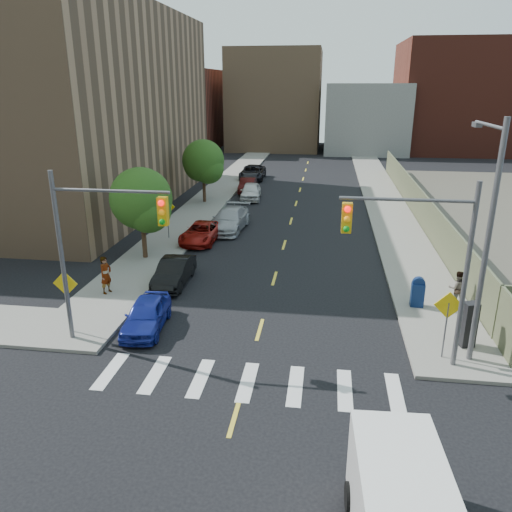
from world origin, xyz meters
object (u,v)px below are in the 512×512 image
(parked_car_blue, at_px, (146,315))
(parked_car_silver, at_px, (229,219))
(parked_car_black, at_px, (174,272))
(parked_car_grey, at_px, (253,172))
(parked_car_white, at_px, (251,191))
(parked_car_maroon, at_px, (248,185))
(pedestrian_west, at_px, (106,275))
(mailbox, at_px, (418,292))
(pedestrian_east, at_px, (457,288))
(payphone, at_px, (468,324))
(parked_car_red, at_px, (202,233))

(parked_car_blue, xyz_separation_m, parked_car_silver, (0.61, 15.51, 0.12))
(parked_car_black, distance_m, parked_car_grey, 30.55)
(parked_car_black, distance_m, parked_car_white, 20.63)
(parked_car_blue, height_order, parked_car_black, parked_car_black)
(parked_car_maroon, distance_m, pedestrian_west, 25.70)
(parked_car_white, height_order, mailbox, mailbox)
(pedestrian_east, bearing_deg, payphone, 82.48)
(parked_car_grey, distance_m, pedestrian_west, 32.54)
(parked_car_black, bearing_deg, parked_car_white, 86.59)
(parked_car_red, xyz_separation_m, parked_car_silver, (1.30, 3.03, 0.14))
(parked_car_grey, distance_m, mailbox, 34.25)
(parked_car_black, distance_m, parked_car_silver, 10.50)
(parked_car_blue, xyz_separation_m, parked_car_maroon, (-0.16, 28.68, 0.01))
(mailbox, height_order, pedestrian_west, pedestrian_west)
(payphone, relative_size, pedestrian_west, 0.98)
(parked_car_silver, xyz_separation_m, parked_car_grey, (-1.30, 20.09, -0.02))
(parked_car_grey, xyz_separation_m, payphone, (13.82, -35.48, 0.32))
(parked_car_white, relative_size, parked_car_maroon, 1.06)
(parked_car_white, bearing_deg, parked_car_black, -97.19)
(parked_car_black, height_order, pedestrian_east, pedestrian_east)
(parked_car_grey, xyz_separation_m, pedestrian_west, (-2.49, -32.45, 0.34))
(parked_car_red, distance_m, parked_car_silver, 3.30)
(payphone, height_order, pedestrian_east, payphone)
(mailbox, bearing_deg, pedestrian_east, 14.24)
(parked_car_red, bearing_deg, pedestrian_west, -101.71)
(pedestrian_west, bearing_deg, parked_car_grey, 14.06)
(parked_car_red, relative_size, mailbox, 3.20)
(parked_car_white, xyz_separation_m, pedestrian_west, (-3.79, -22.50, 0.35))
(parked_car_grey, xyz_separation_m, pedestrian_east, (14.30, -31.52, 0.23))
(parked_car_silver, bearing_deg, parked_car_maroon, 97.53)
(parked_car_silver, height_order, parked_car_maroon, parked_car_silver)
(parked_car_blue, xyz_separation_m, payphone, (13.13, 0.12, 0.41))
(parked_car_black, height_order, payphone, payphone)
(parked_car_grey, relative_size, mailbox, 3.81)
(parked_car_maroon, bearing_deg, parked_car_blue, -91.99)
(parked_car_white, xyz_separation_m, pedestrian_east, (13.00, -21.58, 0.25))
(parked_car_black, bearing_deg, parked_car_blue, -87.18)
(mailbox, relative_size, pedestrian_west, 0.76)
(parked_car_maroon, bearing_deg, parked_car_grey, 92.08)
(pedestrian_east, bearing_deg, parked_car_black, -4.63)
(parked_car_maroon, bearing_deg, parked_car_red, -94.18)
(payphone, xyz_separation_m, pedestrian_east, (0.48, 3.95, -0.08))
(payphone, bearing_deg, pedestrian_east, 66.14)
(parked_car_blue, height_order, payphone, payphone)
(parked_car_red, height_order, parked_car_maroon, parked_car_maroon)
(parked_car_maroon, distance_m, mailbox, 27.69)
(payphone, bearing_deg, parked_car_blue, 163.57)
(parked_car_silver, relative_size, pedestrian_east, 3.20)
(parked_car_black, relative_size, parked_car_silver, 0.76)
(parked_car_black, xyz_separation_m, parked_car_white, (0.93, 20.60, 0.07))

